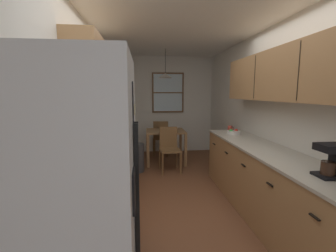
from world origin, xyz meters
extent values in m
plane|color=brown|center=(0.00, 1.00, 0.00)|extent=(12.00, 12.00, 0.00)
cube|color=white|center=(-1.35, 1.00, 1.27)|extent=(0.10, 9.00, 2.55)
cube|color=white|center=(1.35, 1.00, 1.27)|extent=(0.10, 9.00, 2.55)
cube|color=white|center=(0.00, 3.65, 1.27)|extent=(4.40, 0.10, 2.55)
cube|color=white|center=(0.00, 1.00, 2.59)|extent=(4.40, 9.00, 0.08)
cube|color=silver|center=(-0.96, -1.29, 0.91)|extent=(0.69, 0.73, 1.81)
cube|color=black|center=(-0.61, -1.29, 0.85)|extent=(0.01, 0.01, 1.63)
cube|color=black|center=(-0.59, -1.33, 0.85)|extent=(0.02, 0.02, 1.16)
cube|color=black|center=(-0.59, -1.25, 0.85)|extent=(0.02, 0.02, 1.16)
cube|color=black|center=(-0.60, -1.45, 1.09)|extent=(0.01, 0.15, 0.22)
cube|color=beige|center=(-0.61, -1.08, 1.49)|extent=(0.01, 0.05, 0.07)
cube|color=black|center=(-0.99, -0.61, 0.45)|extent=(0.62, 0.59, 0.90)
cube|color=black|center=(-0.67, -0.61, 0.42)|extent=(0.01, 0.42, 0.30)
cube|color=silver|center=(-0.65, -0.61, 0.63)|extent=(0.02, 0.47, 0.02)
cube|color=black|center=(-0.99, -0.61, 0.91)|extent=(0.59, 0.56, 0.02)
cube|color=black|center=(-1.27, -0.61, 1.00)|extent=(0.06, 0.59, 0.20)
cylinder|color=#2D2D2D|center=(-1.13, -0.74, 0.93)|extent=(0.15, 0.15, 0.01)
cylinder|color=#2D2D2D|center=(-1.13, -0.48, 0.93)|extent=(0.15, 0.15, 0.01)
cylinder|color=#2D2D2D|center=(-0.85, -0.74, 0.93)|extent=(0.15, 0.15, 0.01)
cylinder|color=#2D2D2D|center=(-0.85, -0.48, 0.93)|extent=(0.15, 0.15, 0.01)
cube|color=silver|center=(-1.11, -0.61, 1.67)|extent=(0.38, 0.62, 0.31)
cube|color=black|center=(-0.92, -0.67, 1.67)|extent=(0.01, 0.37, 0.20)
cube|color=#2D2D33|center=(-0.92, -0.40, 1.67)|extent=(0.01, 0.12, 0.20)
cube|color=#A87A4C|center=(-1.00, 0.65, 0.43)|extent=(0.60, 1.92, 0.87)
cube|color=#B7B2A3|center=(-1.00, 0.65, 0.89)|extent=(0.63, 1.94, 0.03)
cube|color=black|center=(-0.69, 0.01, 0.70)|extent=(0.02, 0.10, 0.01)
cube|color=black|center=(-0.69, 0.65, 0.70)|extent=(0.02, 0.10, 0.01)
cube|color=black|center=(-0.69, 1.29, 0.70)|extent=(0.02, 0.10, 0.01)
cube|color=#A87A4C|center=(-1.14, 0.60, 1.87)|extent=(0.32, 2.02, 0.67)
cube|color=#2D2319|center=(-0.98, 0.27, 1.87)|extent=(0.01, 0.01, 0.61)
cube|color=#2D2319|center=(-0.98, 0.93, 1.87)|extent=(0.01, 0.01, 0.61)
cube|color=#A87A4C|center=(1.00, 0.06, 0.43)|extent=(0.60, 3.08, 0.87)
cube|color=#B7B2A3|center=(1.00, 0.06, 0.89)|extent=(0.63, 3.10, 0.03)
cube|color=black|center=(0.69, -1.18, 0.70)|extent=(0.02, 0.10, 0.01)
cube|color=black|center=(0.69, -0.56, 0.70)|extent=(0.02, 0.10, 0.01)
cube|color=black|center=(0.69, 0.06, 0.70)|extent=(0.02, 0.10, 0.01)
cube|color=black|center=(0.69, 0.68, 0.70)|extent=(0.02, 0.10, 0.01)
cube|color=black|center=(0.69, 1.29, 0.70)|extent=(0.02, 0.10, 0.01)
cube|color=#A87A4C|center=(1.14, 0.01, 1.81)|extent=(0.32, 2.78, 0.63)
cube|color=#2D2319|center=(0.98, -0.45, 1.81)|extent=(0.01, 0.01, 0.58)
cube|color=#2D2319|center=(0.98, 0.47, 1.81)|extent=(0.01, 0.01, 0.58)
cube|color=olive|center=(-0.06, 2.56, 0.73)|extent=(0.87, 0.76, 0.03)
cube|color=olive|center=(-0.47, 2.21, 0.36)|extent=(0.06, 0.06, 0.72)
cube|color=olive|center=(0.35, 2.21, 0.36)|extent=(0.06, 0.06, 0.72)
cube|color=olive|center=(-0.47, 2.91, 0.36)|extent=(0.06, 0.06, 0.72)
cube|color=olive|center=(0.35, 2.91, 0.36)|extent=(0.06, 0.06, 0.72)
cube|color=brown|center=(-0.03, 1.90, 0.45)|extent=(0.43, 0.43, 0.04)
cube|color=brown|center=(-0.04, 2.08, 0.68)|extent=(0.37, 0.06, 0.45)
cylinder|color=brown|center=(0.17, 1.74, 0.22)|extent=(0.04, 0.04, 0.43)
cylinder|color=brown|center=(-0.20, 1.71, 0.22)|extent=(0.04, 0.04, 0.43)
cylinder|color=brown|center=(0.14, 2.10, 0.22)|extent=(0.04, 0.04, 0.43)
cylinder|color=brown|center=(-0.23, 2.07, 0.22)|extent=(0.04, 0.04, 0.43)
cube|color=brown|center=(-0.11, 3.22, 0.45)|extent=(0.45, 0.45, 0.04)
cube|color=brown|center=(-0.13, 3.04, 0.68)|extent=(0.37, 0.08, 0.45)
cylinder|color=brown|center=(-0.27, 3.42, 0.22)|extent=(0.04, 0.04, 0.43)
cylinder|color=brown|center=(0.10, 3.38, 0.22)|extent=(0.04, 0.04, 0.43)
cylinder|color=brown|center=(-0.31, 3.06, 0.22)|extent=(0.04, 0.04, 0.43)
cylinder|color=brown|center=(0.05, 3.02, 0.22)|extent=(0.04, 0.04, 0.43)
cylinder|color=black|center=(-0.06, 2.56, 2.29)|extent=(0.01, 0.01, 0.53)
cone|color=#B7B2A8|center=(-0.06, 2.56, 1.97)|extent=(0.31, 0.31, 0.10)
sphere|color=white|center=(-0.06, 2.56, 1.99)|extent=(0.06, 0.06, 0.06)
cube|color=brown|center=(0.10, 3.58, 1.60)|extent=(0.84, 0.04, 1.05)
cube|color=silver|center=(0.10, 3.56, 1.60)|extent=(0.76, 0.01, 0.97)
cube|color=brown|center=(0.10, 3.56, 1.60)|extent=(0.76, 0.02, 0.03)
cylinder|color=#3F3F42|center=(-0.70, 2.00, 0.29)|extent=(0.30, 0.30, 0.58)
cylinder|color=#D84C19|center=(-1.00, 0.02, 0.97)|extent=(0.11, 0.11, 0.15)
cylinder|color=white|center=(-1.00, 0.02, 1.05)|extent=(0.11, 0.11, 0.02)
cube|color=white|center=(-0.64, -0.46, 0.50)|extent=(0.02, 0.16, 0.24)
cube|color=black|center=(1.00, -0.92, 0.91)|extent=(0.22, 0.18, 0.02)
cube|color=black|center=(1.00, -0.92, 1.15)|extent=(0.22, 0.18, 0.06)
cylinder|color=#331E14|center=(0.98, -0.92, 0.98)|extent=(0.11, 0.11, 0.11)
cylinder|color=#BF3F33|center=(1.01, 1.38, 0.95)|extent=(0.08, 0.08, 0.11)
torus|color=#BF3F33|center=(1.06, 1.38, 0.96)|extent=(0.05, 0.01, 0.05)
cylinder|color=silver|center=(0.97, 1.10, 0.93)|extent=(0.22, 0.22, 0.06)
cylinder|color=black|center=(0.97, 1.10, 0.95)|extent=(0.18, 0.18, 0.03)
sphere|color=red|center=(1.02, 1.11, 0.96)|extent=(0.06, 0.06, 0.06)
sphere|color=green|center=(0.92, 1.10, 0.96)|extent=(0.06, 0.06, 0.06)
camera|label=1|loc=(-0.55, -2.64, 1.60)|focal=24.87mm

